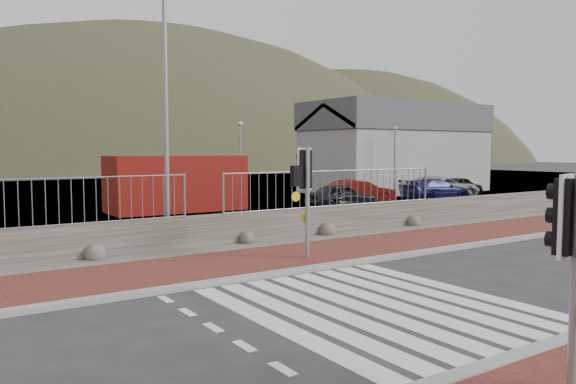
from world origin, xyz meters
TOP-DOWN VIEW (x-y plane):
  - ground at (0.00, 0.00)m, footprint 220.00×220.00m
  - sidewalk_far at (0.00, 4.50)m, footprint 40.00×3.00m
  - kerb_near at (0.00, -3.00)m, footprint 40.00×0.25m
  - kerb_far at (0.00, 3.00)m, footprint 40.00×0.25m
  - zebra_crossing at (-0.00, 0.00)m, footprint 4.62×5.60m
  - gravel_strip at (0.00, 6.50)m, footprint 40.00×1.50m
  - stone_wall at (0.00, 7.30)m, footprint 40.00×0.60m
  - railing at (0.00, 7.15)m, footprint 18.07×0.07m
  - quay at (0.00, 27.90)m, footprint 120.00×40.00m
  - harbor_building at (20.00, 19.90)m, footprint 12.20×6.20m
  - hills_backdrop at (6.74, 87.90)m, footprint 254.00×90.00m
  - traffic_signal_far at (1.32, 4.03)m, footprint 0.68×0.25m
  - streetlight at (-0.60, 8.12)m, footprint 1.69×0.41m
  - shipping_container at (3.11, 16.71)m, footprint 6.10×2.63m
  - car_a at (10.05, 13.35)m, footprint 3.63×1.91m
  - car_b at (11.98, 14.36)m, footprint 4.00×1.97m
  - car_c at (17.01, 13.72)m, footprint 4.27×2.03m
  - car_d at (18.36, 14.58)m, footprint 4.99×3.37m
  - car_e at (20.89, 15.27)m, footprint 3.47×1.60m

SIDE VIEW (x-z plane):
  - hills_backdrop at x=6.74m, z-range -73.05..26.95m
  - ground at x=0.00m, z-range 0.00..0.00m
  - quay at x=0.00m, z-range -0.25..0.25m
  - zebra_crossing at x=0.00m, z-range 0.00..0.01m
  - gravel_strip at x=0.00m, z-range 0.00..0.06m
  - sidewalk_far at x=0.00m, z-range 0.00..0.08m
  - kerb_near at x=0.00m, z-range -0.01..0.11m
  - kerb_far at x=0.00m, z-range -0.01..0.11m
  - stone_wall at x=0.00m, z-range 0.00..0.90m
  - car_e at x=20.89m, z-range 0.00..1.15m
  - car_a at x=10.05m, z-range 0.00..1.18m
  - car_c at x=17.01m, z-range 0.00..1.20m
  - car_b at x=11.98m, z-range 0.00..1.26m
  - car_d at x=18.36m, z-range 0.00..1.27m
  - shipping_container at x=3.11m, z-range 0.00..2.52m
  - railing at x=0.00m, z-range 1.21..2.43m
  - traffic_signal_far at x=1.32m, z-range 0.64..3.51m
  - harbor_building at x=20.00m, z-range 0.03..5.83m
  - streetlight at x=-0.60m, z-range 0.50..8.46m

